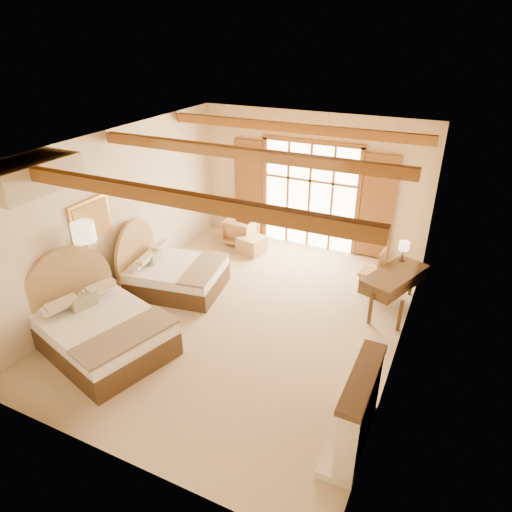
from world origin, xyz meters
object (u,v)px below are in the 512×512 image
Objects in this scene: bed_near at (96,327)px; armchair at (241,231)px; bed_far at (170,271)px; nightstand at (101,300)px; desk at (393,289)px.

armchair is at bearing 102.99° from bed_near.
bed_near is at bearing -97.87° from bed_far.
bed_near is 1.03m from nightstand.
armchair is (0.27, 4.72, -0.09)m from bed_near.
bed_far reaches higher than desk.
armchair reaches higher than nightstand.
nightstand is 0.83× the size of armchair.
bed_far is at bearing 107.67° from bed_near.
bed_near is 5.38m from desk.
desk is at bearing 35.60° from nightstand.
nightstand is at bearing -131.40° from desk.
bed_near reaches higher than desk.
bed_far reaches higher than nightstand.
nightstand is 0.38× the size of desk.
armchair is at bearing 73.47° from bed_far.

